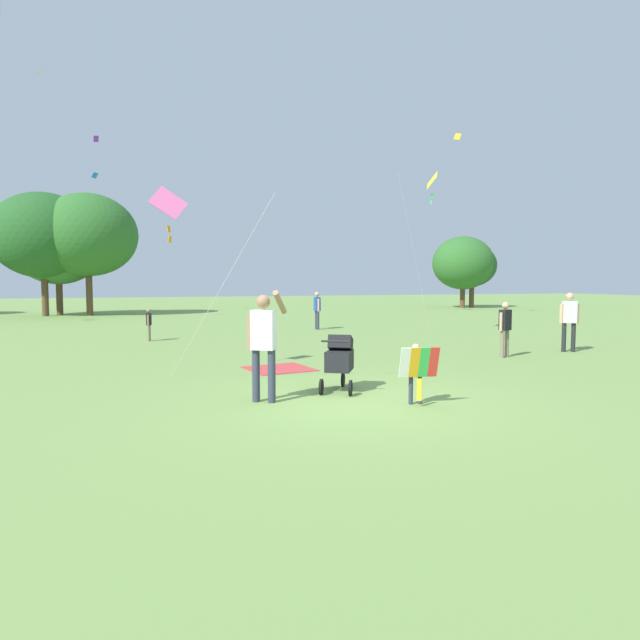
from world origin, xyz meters
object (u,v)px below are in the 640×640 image
object	(u,v)px
stroller	(340,358)
picnic_blanket	(279,369)
kite_orange_delta	(431,186)
person_sitting_far	(149,322)
kite_adult_black	(171,210)
person_red_shirt	(317,307)
person_kid_running	(505,325)
person_couple_left	(569,317)
child_with_butterfly_kite	(416,368)
person_adult_flyer	(264,338)

from	to	relation	value
stroller	picnic_blanket	distance (m)	2.84
kite_orange_delta	person_sitting_far	xyz separation A→B (m)	(-9.92, 0.93, -4.79)
kite_adult_black	kite_orange_delta	xyz separation A→B (m)	(9.53, 6.19, 1.96)
person_red_shirt	stroller	bearing A→B (deg)	-105.98
person_red_shirt	kite_orange_delta	bearing A→B (deg)	-45.19
person_red_shirt	person_kid_running	xyz separation A→B (m)	(2.14, -9.35, -0.05)
stroller	kite_adult_black	world-z (taller)	kite_adult_black
person_red_shirt	picnic_blanket	world-z (taller)	person_red_shirt
stroller	kite_orange_delta	size ratio (longest dim) A/B	0.18
person_couple_left	picnic_blanket	xyz separation A→B (m)	(-8.48, -0.41, -0.97)
kite_adult_black	person_kid_running	xyz separation A→B (m)	(8.37, 0.16, -2.61)
person_kid_running	kite_orange_delta	bearing A→B (deg)	79.07
child_with_butterfly_kite	stroller	xyz separation A→B (m)	(-0.79, 1.43, 0.00)
person_adult_flyer	kite_adult_black	xyz separation A→B (m)	(-1.26, 3.07, 2.40)
stroller	person_adult_flyer	bearing A→B (deg)	-162.47
child_with_butterfly_kite	person_kid_running	xyz separation A→B (m)	(4.81, 4.19, 0.25)
person_adult_flyer	kite_adult_black	world-z (taller)	kite_adult_black
child_with_butterfly_kite	person_couple_left	bearing A→B (deg)	32.38
person_sitting_far	picnic_blanket	size ratio (longest dim) A/B	0.78
kite_adult_black	person_kid_running	distance (m)	8.77
stroller	kite_orange_delta	distance (m)	12.09
stroller	person_kid_running	bearing A→B (deg)	26.21
child_with_butterfly_kite	person_sitting_far	xyz separation A→B (m)	(-3.95, 11.15, 0.03)
child_with_butterfly_kite	kite_adult_black	bearing A→B (deg)	131.46
kite_adult_black	person_kid_running	size ratio (longest dim) A/B	2.75
picnic_blanket	person_couple_left	bearing A→B (deg)	2.79
kite_orange_delta	person_couple_left	size ratio (longest dim) A/B	3.62
person_sitting_far	picnic_blanket	distance (m)	7.51
kite_adult_black	kite_orange_delta	size ratio (longest dim) A/B	0.66
kite_adult_black	person_sitting_far	bearing A→B (deg)	93.14
person_sitting_far	child_with_butterfly_kite	bearing A→B (deg)	-70.49
person_adult_flyer	person_kid_running	bearing A→B (deg)	24.46
person_red_shirt	picnic_blanket	distance (m)	10.19
stroller	person_couple_left	size ratio (longest dim) A/B	0.65
person_adult_flyer	kite_adult_black	bearing A→B (deg)	112.30
person_red_shirt	kite_adult_black	bearing A→B (deg)	-123.24
person_kid_running	person_adult_flyer	bearing A→B (deg)	-155.54
child_with_butterfly_kite	person_kid_running	world-z (taller)	person_kid_running
stroller	person_kid_running	distance (m)	6.25
person_adult_flyer	picnic_blanket	distance (m)	3.55
child_with_butterfly_kite	person_red_shirt	distance (m)	13.80
kite_orange_delta	person_sitting_far	world-z (taller)	kite_orange_delta
child_with_butterfly_kite	kite_orange_delta	world-z (taller)	kite_orange_delta
child_with_butterfly_kite	picnic_blanket	xyz separation A→B (m)	(-1.25, 4.17, -0.60)
person_sitting_far	person_red_shirt	bearing A→B (deg)	19.86
person_sitting_far	person_couple_left	xyz separation A→B (m)	(11.18, -6.56, 0.34)
kite_orange_delta	stroller	bearing A→B (deg)	-127.61
person_adult_flyer	person_couple_left	xyz separation A→B (m)	(9.53, 3.63, -0.09)
child_with_butterfly_kite	person_couple_left	distance (m)	8.57
stroller	person_couple_left	distance (m)	8.63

